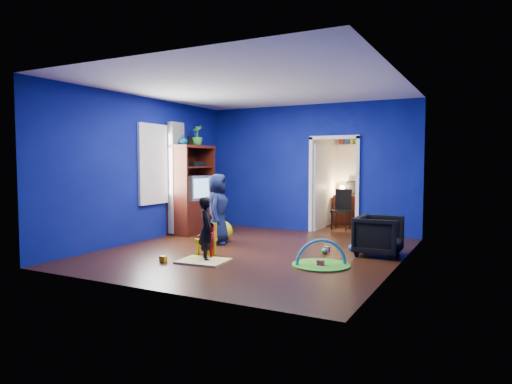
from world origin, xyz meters
The scene contains 33 objects.
floor centered at (0.00, 0.00, 0.00)m, with size 5.00×5.50×0.01m, color black.
ceiling centered at (0.00, 0.00, 2.90)m, with size 5.00×5.50×0.01m, color white.
wall_back centered at (0.00, 2.75, 1.45)m, with size 5.00×0.02×2.90m, color #090F66.
wall_front centered at (0.00, -2.75, 1.45)m, with size 5.00×0.02×2.90m, color #090F66.
wall_left centered at (-2.50, 0.00, 1.45)m, with size 0.02×5.50×2.90m, color #090F66.
wall_right centered at (2.50, 0.00, 1.45)m, with size 0.02×5.50×2.90m, color #090F66.
alcove centered at (0.60, 3.62, 1.25)m, with size 1.00×1.75×2.50m, color silver, non-canonical shape.
armchair centered at (2.06, 0.70, 0.34)m, with size 0.73×0.75×0.68m, color black.
child_black centered at (-0.31, -1.01, 0.52)m, with size 0.38×0.25×1.03m, color black.
child_navy centered at (-0.97, 0.35, 0.68)m, with size 0.67×0.43×1.37m, color #0F1138.
toddler_red centered at (-0.40, -0.87, 0.39)m, with size 0.38×0.29×0.78m, color red.
vase centered at (-2.22, 0.95, 2.07)m, with size 0.21×0.21×0.21m, color #0E5670.
potted_plant centered at (-2.22, 1.47, 2.19)m, with size 0.26×0.26×0.46m, color #328932.
tv_armoire centered at (-2.22, 1.25, 0.98)m, with size 0.58×1.14×1.96m, color #3D120A.
crt_tv centered at (-2.18, 1.25, 1.02)m, with size 0.46×0.70×0.54m, color silver.
yellow_blanket centered at (-0.31, -1.11, 0.01)m, with size 0.75×0.60×0.03m, color #F2E07A.
hopper_ball centered at (-1.02, 0.60, 0.21)m, with size 0.43×0.43×0.43m, color yellow.
kid_chair centered at (-0.55, -0.67, 0.25)m, with size 0.28×0.28×0.50m, color yellow.
play_mat centered at (1.45, -0.50, 0.01)m, with size 0.90×0.90×0.02m, color green.
toy_arch centered at (1.45, -0.50, 0.02)m, with size 0.80×0.80×0.05m, color #3F8CD8.
window_left centered at (-2.48, 0.35, 1.55)m, with size 0.03×0.95×1.55m, color white.
curtain centered at (-2.37, 0.90, 1.25)m, with size 0.14×0.42×2.40m, color slate.
doorway centered at (0.60, 2.75, 1.05)m, with size 1.16×0.10×2.10m, color white.
study_desk centered at (0.60, 4.26, 0.38)m, with size 0.88×0.44×0.75m, color #3D140A.
desk_monitor centered at (0.60, 4.38, 0.95)m, with size 0.40×0.05×0.32m, color black.
desk_lamp centered at (0.32, 4.32, 0.93)m, with size 0.14×0.14×0.14m, color #FFD88C.
folding_chair centered at (0.60, 3.30, 0.46)m, with size 0.40×0.40×0.92m, color black.
book_shelf centered at (0.60, 4.37, 2.02)m, with size 0.88×0.24×0.04m, color white.
toy_0 centered at (1.46, -0.55, 0.05)m, with size 0.10×0.08×0.10m, color #E72647.
toy_1 centered at (1.52, 0.94, 0.06)m, with size 0.11×0.11×0.11m, color blue.
toy_2 centered at (-0.86, -1.43, 0.05)m, with size 0.10×0.08×0.10m, color #DEAF0B.
toy_3 centered at (1.20, 0.39, 0.06)m, with size 0.11×0.11×0.11m, color green.
toy_4 centered at (1.18, 0.58, 0.05)m, with size 0.10×0.08×0.10m, color #D14E99.
Camera 1 is at (3.76, -7.10, 1.60)m, focal length 32.00 mm.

